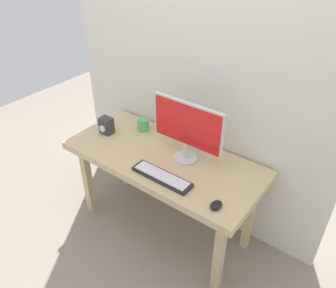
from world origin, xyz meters
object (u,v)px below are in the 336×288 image
audio_controller (106,126)px  coffee_mug (143,125)px  monitor (187,128)px  keyboard_primary (162,177)px  mouse (216,205)px  desk (163,165)px

audio_controller → coffee_mug: (0.20, 0.20, -0.02)m
monitor → audio_controller: (-0.68, -0.10, -0.18)m
keyboard_primary → coffee_mug: coffee_mug is taller
audio_controller → monitor: bearing=8.1°
mouse → coffee_mug: bearing=159.3°
desk → coffee_mug: size_ratio=15.16×
desk → audio_controller: 0.55m
monitor → keyboard_primary: size_ratio=1.25×
desk → coffee_mug: 0.40m
mouse → monitor: bearing=147.9°
desk → audio_controller: (-0.54, -0.02, 0.14)m
desk → monitor: 0.36m
coffee_mug → desk: bearing=-28.3°
mouse → audio_controller: size_ratio=0.69×
desk → coffee_mug: coffee_mug is taller
monitor → coffee_mug: monitor is taller
monitor → audio_controller: size_ratio=4.12×
desk → mouse: 0.60m
desk → audio_controller: audio_controller is taller
audio_controller → keyboard_primary: bearing=-14.6°
monitor → keyboard_primary: (-0.00, -0.27, -0.23)m
keyboard_primary → coffee_mug: size_ratio=4.48×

